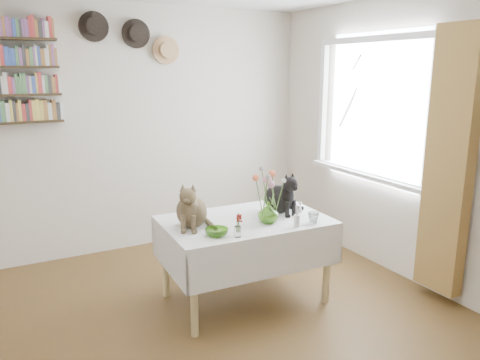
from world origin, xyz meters
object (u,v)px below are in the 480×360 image
black_cat (279,191)px  tabby_cat (191,203)px  dining_table (245,239)px  flower_vase (268,212)px

black_cat → tabby_cat: bearing=168.1°
dining_table → black_cat: black_cat is taller
dining_table → flower_vase: flower_vase is taller
black_cat → flower_vase: 0.31m
black_cat → flower_vase: size_ratio=2.10×
flower_vase → black_cat: bearing=41.8°
dining_table → tabby_cat: tabby_cat is taller
dining_table → tabby_cat: 0.57m
tabby_cat → black_cat: size_ratio=1.03×
tabby_cat → black_cat: tabby_cat is taller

